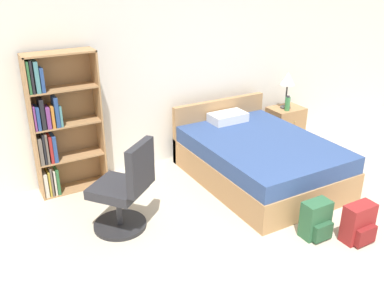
# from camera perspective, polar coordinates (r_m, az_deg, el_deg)

# --- Properties ---
(wall_back) EXTENTS (9.00, 0.06, 2.60)m
(wall_back) POSITION_cam_1_polar(r_m,az_deg,el_deg) (5.69, -2.87, 10.27)
(wall_back) COLOR white
(wall_back) RESTS_ON ground_plane
(bookshelf) EXTENTS (0.79, 0.28, 1.68)m
(bookshelf) POSITION_cam_1_polar(r_m,az_deg,el_deg) (5.14, -17.47, 2.23)
(bookshelf) COLOR #AD7F51
(bookshelf) RESTS_ON ground_plane
(bed) EXTENTS (1.44, 1.99, 0.80)m
(bed) POSITION_cam_1_polar(r_m,az_deg,el_deg) (5.47, 8.67, -1.83)
(bed) COLOR #AD7F51
(bed) RESTS_ON ground_plane
(office_chair) EXTENTS (0.71, 0.72, 0.99)m
(office_chair) POSITION_cam_1_polar(r_m,az_deg,el_deg) (4.38, -8.90, -6.23)
(office_chair) COLOR #232326
(office_chair) RESTS_ON ground_plane
(nightstand) EXTENTS (0.51, 0.41, 0.52)m
(nightstand) POSITION_cam_1_polar(r_m,az_deg,el_deg) (6.73, 12.29, 2.63)
(nightstand) COLOR #AD7F51
(nightstand) RESTS_ON ground_plane
(table_lamp) EXTENTS (0.23, 0.23, 0.55)m
(table_lamp) POSITION_cam_1_polar(r_m,az_deg,el_deg) (6.52, 12.64, 8.32)
(table_lamp) COLOR #333333
(table_lamp) RESTS_ON nightstand
(water_bottle) EXTENTS (0.08, 0.08, 0.23)m
(water_bottle) POSITION_cam_1_polar(r_m,az_deg,el_deg) (6.50, 12.61, 5.28)
(water_bottle) COLOR #3F8C4C
(water_bottle) RESTS_ON nightstand
(backpack_red) EXTENTS (0.32, 0.22, 0.40)m
(backpack_red) POSITION_cam_1_polar(r_m,az_deg,el_deg) (4.60, 21.36, -9.89)
(backpack_red) COLOR maroon
(backpack_red) RESTS_ON ground_plane
(backpack_green) EXTENTS (0.29, 0.23, 0.39)m
(backpack_green) POSITION_cam_1_polar(r_m,az_deg,el_deg) (4.53, 16.24, -9.75)
(backpack_green) COLOR #2D603D
(backpack_green) RESTS_ON ground_plane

